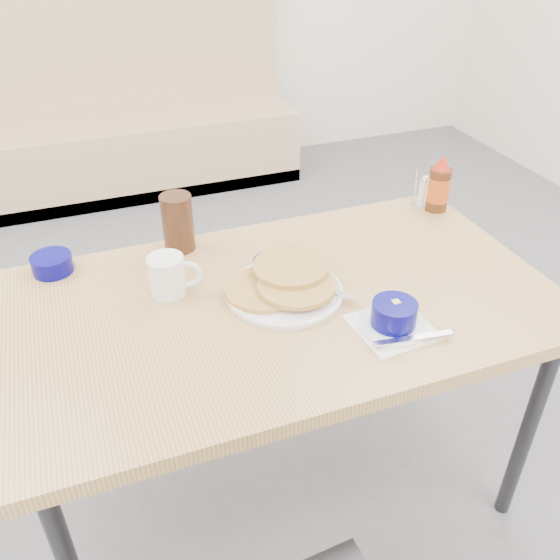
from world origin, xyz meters
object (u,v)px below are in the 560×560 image
object	(u,v)px
grits_setting	(394,318)
dining_table	(284,317)
condiment_caddy	(428,191)
amber_tumbler	(178,223)
syrup_bottle	(439,186)
coffee_mug	(169,275)
booth_bench	(140,130)
creamer_bowl	(52,264)
pancake_plate	(284,286)
butter_bowl	(271,267)

from	to	relation	value
grits_setting	dining_table	bearing A→B (deg)	134.21
grits_setting	condiment_caddy	bearing A→B (deg)	51.47
amber_tumbler	condiment_caddy	size ratio (longest dim) A/B	1.33
syrup_bottle	coffee_mug	bearing A→B (deg)	-169.73
dining_table	coffee_mug	world-z (taller)	coffee_mug
booth_bench	grits_setting	size ratio (longest dim) A/B	9.10
grits_setting	condiment_caddy	xyz separation A→B (m)	(0.43, 0.55, 0.01)
grits_setting	syrup_bottle	world-z (taller)	syrup_bottle
creamer_bowl	syrup_bottle	xyz separation A→B (m)	(1.19, -0.05, 0.06)
pancake_plate	syrup_bottle	distance (m)	0.69
dining_table	amber_tumbler	world-z (taller)	amber_tumbler
grits_setting	amber_tumbler	world-z (taller)	amber_tumbler
booth_bench	amber_tumbler	xyz separation A→B (m)	(-0.19, -2.19, 0.49)
creamer_bowl	amber_tumbler	xyz separation A→B (m)	(0.35, 0.00, 0.06)
coffee_mug	condiment_caddy	world-z (taller)	condiment_caddy
grits_setting	syrup_bottle	size ratio (longest dim) A/B	1.11
booth_bench	creamer_bowl	xyz separation A→B (m)	(-0.55, -2.19, 0.43)
pancake_plate	condiment_caddy	size ratio (longest dim) A/B	2.47
grits_setting	creamer_bowl	bearing A→B (deg)	143.87
pancake_plate	amber_tumbler	size ratio (longest dim) A/B	1.85
butter_bowl	syrup_bottle	bearing A→B (deg)	15.51
booth_bench	coffee_mug	bearing A→B (deg)	-96.33
booth_bench	dining_table	xyz separation A→B (m)	(0.00, -2.53, 0.35)
syrup_bottle	pancake_plate	bearing A→B (deg)	-156.83
coffee_mug	creamer_bowl	world-z (taller)	coffee_mug
butter_bowl	syrup_bottle	world-z (taller)	syrup_bottle
grits_setting	butter_bowl	world-z (taller)	grits_setting
coffee_mug	amber_tumbler	world-z (taller)	amber_tumbler
pancake_plate	grits_setting	xyz separation A→B (m)	(0.19, -0.23, 0.01)
dining_table	coffee_mug	xyz separation A→B (m)	(-0.27, 0.13, 0.12)
booth_bench	pancake_plate	world-z (taller)	booth_bench
coffee_mug	syrup_bottle	distance (m)	0.92
amber_tumbler	condiment_caddy	distance (m)	0.83
creamer_bowl	condiment_caddy	bearing A→B (deg)	0.00
booth_bench	coffee_mug	distance (m)	2.46
pancake_plate	syrup_bottle	xyz separation A→B (m)	(0.63, 0.27, 0.06)
dining_table	pancake_plate	bearing A→B (deg)	68.00
condiment_caddy	amber_tumbler	bearing A→B (deg)	155.15
grits_setting	pancake_plate	bearing A→B (deg)	129.92
grits_setting	creamer_bowl	size ratio (longest dim) A/B	1.90
coffee_mug	butter_bowl	world-z (taller)	coffee_mug
condiment_caddy	coffee_mug	bearing A→B (deg)	168.38
coffee_mug	creamer_bowl	distance (m)	0.35
grits_setting	condiment_caddy	world-z (taller)	condiment_caddy
booth_bench	creamer_bowl	size ratio (longest dim) A/B	17.32
pancake_plate	creamer_bowl	bearing A→B (deg)	150.30
booth_bench	dining_table	distance (m)	2.56
booth_bench	syrup_bottle	world-z (taller)	booth_bench
coffee_mug	amber_tumbler	xyz separation A→B (m)	(0.07, 0.21, 0.03)
coffee_mug	grits_setting	world-z (taller)	coffee_mug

